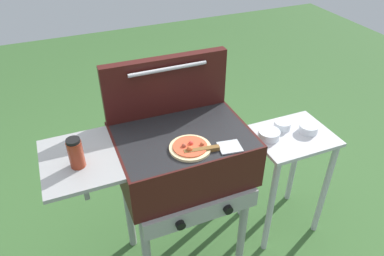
% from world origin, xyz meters
% --- Properties ---
extents(ground_plane, '(8.00, 8.00, 0.00)m').
position_xyz_m(ground_plane, '(0.00, 0.00, 0.00)').
color(ground_plane, '#38602D').
extents(grill, '(0.96, 0.53, 0.90)m').
position_xyz_m(grill, '(-0.01, -0.00, 0.76)').
color(grill, '#38110F').
rests_on(grill, ground_plane).
extents(grill_lid_open, '(0.63, 0.09, 0.30)m').
position_xyz_m(grill_lid_open, '(0.00, 0.21, 1.05)').
color(grill_lid_open, '#38110F').
rests_on(grill_lid_open, grill).
extents(pizza_pepperoni, '(0.19, 0.19, 0.04)m').
position_xyz_m(pizza_pepperoni, '(-0.01, -0.12, 0.91)').
color(pizza_pepperoni, beige).
rests_on(pizza_pepperoni, grill).
extents(sauce_jar, '(0.06, 0.06, 0.14)m').
position_xyz_m(sauce_jar, '(-0.49, -0.05, 0.97)').
color(sauce_jar, maroon).
rests_on(sauce_jar, grill).
extents(spatula, '(0.27, 0.10, 0.02)m').
position_xyz_m(spatula, '(0.08, -0.17, 0.91)').
color(spatula, '#B7BABF').
rests_on(spatula, grill).
extents(prep_table, '(0.44, 0.36, 0.71)m').
position_xyz_m(prep_table, '(0.66, 0.00, 0.51)').
color(prep_table, '#B2B2B7').
rests_on(prep_table, ground_plane).
extents(topping_bowl_near, '(0.11, 0.11, 0.04)m').
position_xyz_m(topping_bowl_near, '(0.75, -0.01, 0.73)').
color(topping_bowl_near, silver).
rests_on(topping_bowl_near, prep_table).
extents(topping_bowl_far, '(0.12, 0.12, 0.04)m').
position_xyz_m(topping_bowl_far, '(0.52, 0.03, 0.73)').
color(topping_bowl_far, silver).
rests_on(topping_bowl_far, prep_table).
extents(topping_bowl_middle, '(0.10, 0.10, 0.04)m').
position_xyz_m(topping_bowl_middle, '(0.64, 0.08, 0.73)').
color(topping_bowl_middle, silver).
rests_on(topping_bowl_middle, prep_table).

